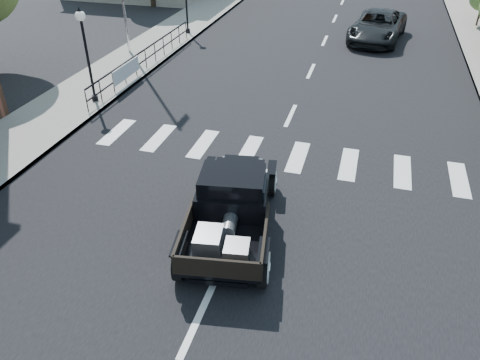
% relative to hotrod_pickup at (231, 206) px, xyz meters
% --- Properties ---
extents(ground, '(120.00, 120.00, 0.00)m').
position_rel_hotrod_pickup_xyz_m(ground, '(0.14, 0.16, -0.82)').
color(ground, black).
rests_on(ground, ground).
extents(road, '(14.00, 80.00, 0.02)m').
position_rel_hotrod_pickup_xyz_m(road, '(0.14, 15.16, -0.81)').
color(road, black).
rests_on(road, ground).
extents(road_markings, '(12.00, 60.00, 0.06)m').
position_rel_hotrod_pickup_xyz_m(road_markings, '(0.14, 10.16, -0.82)').
color(road_markings, silver).
rests_on(road_markings, ground).
extents(sidewalk_left, '(3.00, 80.00, 0.15)m').
position_rel_hotrod_pickup_xyz_m(sidewalk_left, '(-8.36, 15.16, -0.75)').
color(sidewalk_left, gray).
rests_on(sidewalk_left, ground).
extents(railing, '(0.08, 10.00, 1.00)m').
position_rel_hotrod_pickup_xyz_m(railing, '(-7.16, 10.16, -0.17)').
color(railing, black).
rests_on(railing, sidewalk_left).
extents(banner, '(0.04, 2.20, 0.60)m').
position_rel_hotrod_pickup_xyz_m(banner, '(-7.08, 8.16, -0.37)').
color(banner, silver).
rests_on(banner, sidewalk_left).
extents(lamp_post_b, '(0.36, 0.36, 3.53)m').
position_rel_hotrod_pickup_xyz_m(lamp_post_b, '(-7.46, 6.16, 1.09)').
color(lamp_post_b, black).
rests_on(lamp_post_b, sidewalk_left).
extents(lamp_post_c, '(0.36, 0.36, 3.53)m').
position_rel_hotrod_pickup_xyz_m(lamp_post_c, '(-7.46, 16.16, 1.09)').
color(lamp_post_c, black).
rests_on(lamp_post_c, sidewalk_left).
extents(hotrod_pickup, '(2.94, 5.04, 1.65)m').
position_rel_hotrod_pickup_xyz_m(hotrod_pickup, '(0.00, 0.00, 0.00)').
color(hotrod_pickup, black).
rests_on(hotrod_pickup, ground).
extents(second_car, '(3.24, 5.73, 1.51)m').
position_rel_hotrod_pickup_xyz_m(second_car, '(2.81, 18.04, -0.07)').
color(second_car, black).
rests_on(second_car, ground).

